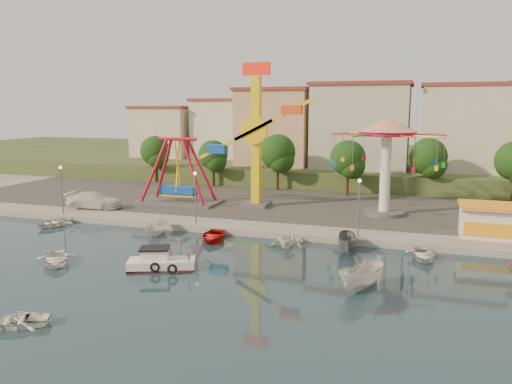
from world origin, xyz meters
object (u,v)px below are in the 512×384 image
at_px(cabin_motorboat, 160,263).
at_px(rowboat_a, 56,259).
at_px(wave_swinger, 387,145).
at_px(pirate_ship_ride, 178,172).
at_px(van, 94,200).
at_px(skiff, 362,277).
at_px(kamikaze_tower, 260,141).

relative_size(cabin_motorboat, rowboat_a, 1.31).
bearing_deg(wave_swinger, pirate_ship_ride, -177.53).
height_order(rowboat_a, van, van).
bearing_deg(van, pirate_ship_ride, -61.41).
distance_m(rowboat_a, van, 19.26).
xyz_separation_m(pirate_ship_ride, skiff, (24.34, -21.05, -3.52)).
xyz_separation_m(wave_swinger, rowboat_a, (-23.25, -23.99, -7.77)).
bearing_deg(rowboat_a, skiff, -33.10).
bearing_deg(wave_swinger, cabin_motorboat, -123.53).
xyz_separation_m(wave_swinger, skiff, (0.15, -22.10, -7.32)).
height_order(skiff, van, van).
height_order(wave_swinger, cabin_motorboat, wave_swinger).
relative_size(pirate_ship_ride, rowboat_a, 2.44).
bearing_deg(pirate_ship_ride, rowboat_a, -87.65).
bearing_deg(rowboat_a, wave_swinger, 8.17).
height_order(pirate_ship_ride, skiff, pirate_ship_ride).
bearing_deg(pirate_ship_ride, wave_swinger, 2.47).
bearing_deg(van, cabin_motorboat, -140.41).
bearing_deg(kamikaze_tower, rowboat_a, -111.06).
height_order(pirate_ship_ride, kamikaze_tower, kamikaze_tower).
distance_m(kamikaze_tower, van, 20.28).
height_order(wave_swinger, skiff, wave_swinger).
xyz_separation_m(rowboat_a, skiff, (23.40, 1.89, 0.45)).
height_order(cabin_motorboat, van, van).
bearing_deg(skiff, rowboat_a, -147.64).
bearing_deg(rowboat_a, kamikaze_tower, 31.22).
distance_m(kamikaze_tower, cabin_motorboat, 23.58).
height_order(kamikaze_tower, rowboat_a, kamikaze_tower).
relative_size(pirate_ship_ride, van, 1.56).
distance_m(rowboat_a, skiff, 23.48).
bearing_deg(van, rowboat_a, -160.92).
height_order(cabin_motorboat, skiff, skiff).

